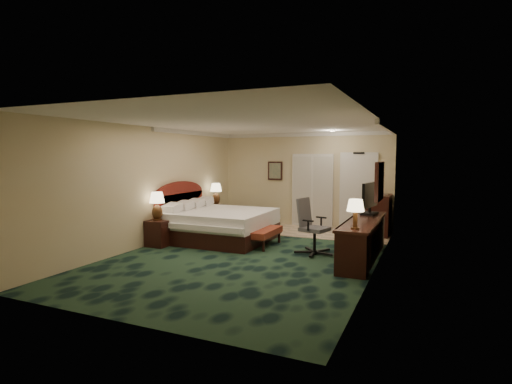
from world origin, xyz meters
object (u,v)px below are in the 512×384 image
at_px(desk_chair, 315,227).
at_px(desk, 363,240).
at_px(tv, 370,199).
at_px(lamp_near, 157,206).
at_px(bed_bench, 265,238).
at_px(nightstand_near, 160,233).
at_px(nightstand_far, 216,216).
at_px(lamp_far, 216,194).
at_px(minibar, 379,215).
at_px(bed, 221,225).

bearing_deg(desk_chair, desk, 12.24).
bearing_deg(tv, desk_chair, -134.83).
bearing_deg(lamp_near, bed_bench, 22.86).
xyz_separation_m(nightstand_near, desk, (4.43, 0.61, 0.10)).
bearing_deg(lamp_near, tv, 17.50).
height_order(nightstand_near, bed_bench, nightstand_near).
xyz_separation_m(nightstand_far, desk, (4.41, -1.95, 0.08)).
height_order(bed_bench, desk, desk).
xyz_separation_m(lamp_far, desk, (4.43, -2.00, -0.56)).
bearing_deg(minibar, lamp_near, -142.99).
bearing_deg(nightstand_near, tv, 17.08).
bearing_deg(nightstand_far, nightstand_near, -90.46).
height_order(desk, minibar, minibar).
height_order(nightstand_far, desk_chair, desk_chair).
relative_size(nightstand_far, lamp_far, 1.03).
relative_size(nightstand_far, desk, 0.23).
bearing_deg(bed_bench, nightstand_near, -157.85).
bearing_deg(bed_bench, lamp_far, 142.68).
height_order(bed, tv, tv).
relative_size(lamp_near, tv, 0.72).
bearing_deg(tv, lamp_near, -153.35).
bearing_deg(bed, bed_bench, -8.30).
xyz_separation_m(nightstand_near, minibar, (4.42, 3.31, 0.23)).
relative_size(nightstand_near, desk_chair, 0.51).
relative_size(bed_bench, desk_chair, 1.00).
bearing_deg(desk, nightstand_far, 156.17).
bearing_deg(desk, bed, 172.13).
relative_size(lamp_near, desk_chair, 0.55).
relative_size(lamp_far, desk, 0.23).
bearing_deg(desk, nightstand_near, -172.10).
xyz_separation_m(desk, desk_chair, (-0.98, 0.03, 0.19)).
bearing_deg(minibar, lamp_far, -171.13).
height_order(lamp_near, desk, lamp_near).
distance_m(lamp_near, lamp_far, 2.66).
xyz_separation_m(bed_bench, desk_chair, (1.21, -0.27, 0.38)).
relative_size(nightstand_far, minibar, 0.61).
bearing_deg(desk, lamp_near, -171.61).
xyz_separation_m(lamp_far, bed_bench, (2.24, -1.71, -0.75)).
bearing_deg(lamp_near, lamp_far, 89.62).
bearing_deg(bed_bench, lamp_near, -157.13).
distance_m(lamp_near, tv, 4.69).
distance_m(bed, tv, 3.55).
xyz_separation_m(nightstand_near, nightstand_far, (0.02, 2.56, 0.03)).
bearing_deg(desk_chair, lamp_far, 164.05).
xyz_separation_m(bed, desk_chair, (2.46, -0.45, 0.22)).
bearing_deg(bed_bench, desk_chair, -12.39).
bearing_deg(lamp_far, tv, -15.72).
bearing_deg(desk, minibar, 90.18).
bearing_deg(desk, bed_bench, 172.37).
bearing_deg(bed, desk, -7.87).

